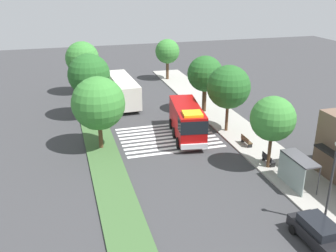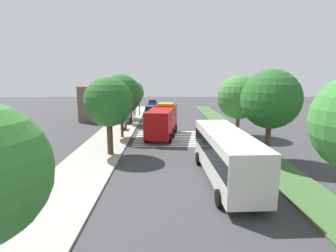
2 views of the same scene
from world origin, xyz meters
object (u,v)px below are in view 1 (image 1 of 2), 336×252
(bench_near_shelter, at_px, (268,159))
(median_tree_center, at_px, (98,103))
(transit_bus, at_px, (123,89))
(median_tree_far_west, at_px, (82,58))
(bus_stop_shelter, at_px, (295,166))
(sidewalk_tree_west, at_px, (205,74))
(median_tree_west, at_px, (89,75))
(sidewalk_tree_far_west, at_px, (167,51))
(sidewalk_tree_center, at_px, (229,87))
(parked_car_west, at_px, (320,234))
(street_lamp, at_px, (332,176))
(sidewalk_tree_east, at_px, (273,119))
(fire_truck, at_px, (187,120))
(bench_west_of_shelter, at_px, (246,141))

(bench_near_shelter, distance_m, median_tree_center, 16.43)
(transit_bus, height_order, median_tree_far_west, median_tree_far_west)
(bus_stop_shelter, bearing_deg, sidewalk_tree_west, -179.15)
(sidewalk_tree_west, distance_m, median_tree_west, 13.74)
(transit_bus, relative_size, sidewalk_tree_far_west, 1.59)
(sidewalk_tree_center, distance_m, median_tree_far_west, 23.30)
(median_tree_far_west, bearing_deg, sidewalk_tree_center, 35.80)
(parked_car_west, height_order, median_tree_west, median_tree_west)
(street_lamp, relative_size, sidewalk_tree_east, 0.93)
(fire_truck, bearing_deg, bench_near_shelter, 41.60)
(sidewalk_tree_east, bearing_deg, median_tree_center, -121.16)
(sidewalk_tree_far_west, bearing_deg, street_lamp, -0.56)
(bus_stop_shelter, xyz_separation_m, bench_west_of_shelter, (-8.30, 0.03, -1.30))
(sidewalk_tree_west, distance_m, median_tree_center, 15.54)
(fire_truck, xyz_separation_m, parked_car_west, (18.46, 2.49, -1.17))
(median_tree_center, bearing_deg, fire_truck, 90.52)
(fire_truck, distance_m, sidewalk_tree_center, 5.61)
(bus_stop_shelter, xyz_separation_m, bench_near_shelter, (-4.00, 0.03, -1.30))
(sidewalk_tree_center, relative_size, median_tree_center, 1.02)
(fire_truck, bearing_deg, sidewalk_tree_far_west, 177.72)
(bus_stop_shelter, relative_size, median_tree_far_west, 0.48)
(bench_west_of_shelter, xyz_separation_m, street_lamp, (13.15, -0.71, 3.11))
(bus_stop_shelter, height_order, street_lamp, street_lamp)
(transit_bus, relative_size, median_tree_far_west, 1.40)
(sidewalk_tree_east, bearing_deg, bench_west_of_shelter, 176.34)
(sidewalk_tree_center, height_order, median_tree_far_west, median_tree_far_west)
(sidewalk_tree_far_west, height_order, sidewalk_tree_east, sidewalk_tree_east)
(sidewalk_tree_far_west, relative_size, median_tree_center, 0.91)
(sidewalk_tree_far_west, distance_m, median_tree_center, 27.63)
(street_lamp, distance_m, sidewalk_tree_east, 8.36)
(transit_bus, relative_size, bus_stop_shelter, 2.92)
(bus_stop_shelter, relative_size, bench_west_of_shelter, 2.19)
(sidewalk_tree_far_west, bearing_deg, sidewalk_tree_west, 0.00)
(parked_car_west, bearing_deg, bus_stop_shelter, 158.28)
(bus_stop_shelter, bearing_deg, street_lamp, -8.02)
(sidewalk_tree_west, distance_m, sidewalk_tree_east, 15.70)
(bus_stop_shelter, xyz_separation_m, street_lamp, (4.85, -0.68, 1.81))
(sidewalk_tree_west, xyz_separation_m, sidewalk_tree_center, (6.75, 0.00, 0.19))
(fire_truck, height_order, sidewalk_tree_east, sidewalk_tree_east)
(parked_car_west, bearing_deg, transit_bus, -169.21)
(sidewalk_tree_east, bearing_deg, median_tree_far_west, -153.92)
(street_lamp, xyz_separation_m, sidewalk_tree_west, (-24.00, 0.40, 1.13))
(street_lamp, height_order, sidewalk_tree_east, sidewalk_tree_east)
(sidewalk_tree_west, relative_size, median_tree_far_west, 0.94)
(bus_stop_shelter, relative_size, sidewalk_tree_west, 0.51)
(transit_bus, bearing_deg, median_tree_far_west, 34.85)
(sidewalk_tree_west, bearing_deg, bench_west_of_shelter, 1.64)
(bench_west_of_shelter, distance_m, sidewalk_tree_center, 6.04)
(sidewalk_tree_center, distance_m, median_tree_center, 13.65)
(sidewalk_tree_center, bearing_deg, bench_near_shelter, 2.12)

